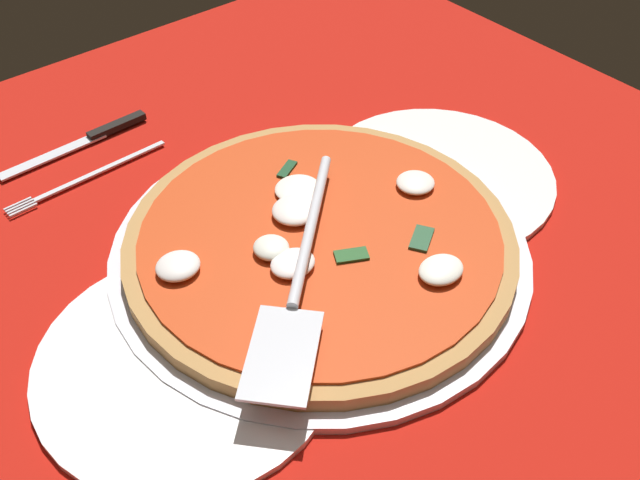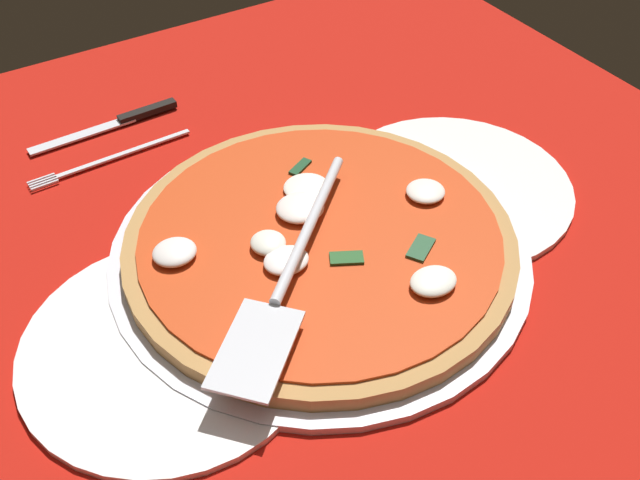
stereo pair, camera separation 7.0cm
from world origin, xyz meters
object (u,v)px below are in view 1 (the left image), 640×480
object	(u,v)px
pizza	(320,240)
pizza_server	(300,275)
dinner_plate_left	(187,361)
dinner_plate_right	(436,177)
place_setting_far	(89,159)

from	to	relation	value
pizza	pizza_server	world-z (taller)	pizza_server
dinner_plate_left	pizza_server	bearing A→B (deg)	-6.70
dinner_plate_left	dinner_plate_right	size ratio (longest dim) A/B	1.01
pizza_server	place_setting_far	bearing A→B (deg)	-124.43
pizza_server	dinner_plate_right	bearing A→B (deg)	151.00
dinner_plate_left	pizza_server	xyz separation A→B (cm)	(11.08, -1.30, 4.14)
dinner_plate_right	place_setting_far	world-z (taller)	place_setting_far
dinner_plate_left	place_setting_far	bearing A→B (deg)	77.95
dinner_plate_right	pizza_server	distance (cm)	24.06
dinner_plate_right	place_setting_far	bearing A→B (deg)	135.44
pizza	pizza_server	size ratio (longest dim) A/B	1.55
dinner_plate_left	pizza	size ratio (longest dim) A/B	0.69
pizza_server	place_setting_far	distance (cm)	33.06
dinner_plate_left	place_setting_far	world-z (taller)	place_setting_far
pizza	dinner_plate_right	bearing A→B (deg)	3.47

